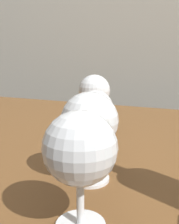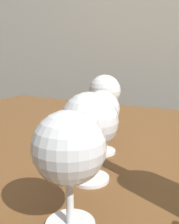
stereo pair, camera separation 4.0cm
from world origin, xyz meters
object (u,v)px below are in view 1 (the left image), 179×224
Objects in this scene: wine_glass_merlot at (94,92)px; wine_glass_amber at (90,123)px; wine_glass_chardonnay at (80,151)px; wine_glass_port at (95,111)px.

wine_glass_amber is at bearing -71.47° from wine_glass_merlot.
wine_glass_chardonnay is 0.37m from wine_glass_merlot.
wine_glass_chardonnay is at bearing -72.20° from wine_glass_merlot.
wine_glass_chardonnay is 0.98× the size of wine_glass_amber.
wine_glass_amber is 0.12m from wine_glass_port.
wine_glass_merlot is (-0.04, 0.12, 0.02)m from wine_glass_port.
wine_glass_amber is 0.96× the size of wine_glass_merlot.
wine_glass_port is 0.86× the size of wine_glass_merlot.
wine_glass_port is 0.13m from wine_glass_merlot.
wine_glass_chardonnay is 0.12m from wine_glass_amber.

